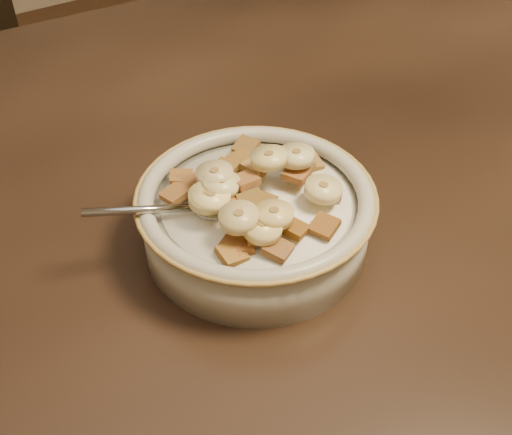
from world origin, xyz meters
TOP-DOWN VIEW (x-y plane):
  - table at (0.00, 0.00)m, footprint 1.44×0.97m
  - cereal_bowl at (0.03, -0.09)m, footprint 0.20×0.20m
  - milk at (0.03, -0.09)m, footprint 0.16×0.16m
  - spoon at (-0.00, -0.09)m, footprint 0.05×0.05m
  - cereal_square_0 at (0.08, -0.08)m, footprint 0.02×0.02m
  - cereal_square_1 at (0.08, -0.12)m, footprint 0.03×0.03m
  - cereal_square_2 at (-0.01, -0.06)m, footprint 0.02×0.02m
  - cereal_square_3 at (-0.02, -0.05)m, footprint 0.03×0.03m
  - cereal_square_4 at (0.02, -0.06)m, footprint 0.03×0.03m
  - cereal_square_5 at (0.00, -0.14)m, footprint 0.03×0.03m
  - cereal_square_6 at (0.04, -0.07)m, footprint 0.03×0.03m
  - cereal_square_7 at (0.07, -0.09)m, footprint 0.03×0.03m
  - cereal_square_8 at (0.05, -0.16)m, footprint 0.03×0.03m
  - cereal_square_9 at (0.10, -0.08)m, footprint 0.02×0.02m
  - cereal_square_10 at (-0.02, -0.13)m, footprint 0.03×0.03m
  - cereal_square_11 at (0.06, -0.03)m, footprint 0.03×0.03m
  - cereal_square_12 at (0.03, -0.15)m, footprint 0.03×0.03m
  - cereal_square_13 at (0.02, -0.12)m, footprint 0.03×0.03m
  - cereal_square_14 at (0.02, -0.12)m, footprint 0.03×0.03m
  - cereal_square_15 at (-0.03, -0.06)m, footprint 0.02×0.02m
  - cereal_square_16 at (-0.01, -0.14)m, footprint 0.03×0.03m
  - cereal_square_17 at (-0.02, -0.14)m, footprint 0.02×0.02m
  - cereal_square_18 at (0.05, -0.07)m, footprint 0.03×0.03m
  - cereal_square_19 at (0.04, -0.05)m, footprint 0.02×0.02m
  - cereal_square_20 at (0.08, -0.06)m, footprint 0.03×0.03m
  - cereal_square_21 at (0.02, -0.09)m, footprint 0.02×0.02m
  - cereal_square_22 at (0.01, -0.11)m, footprint 0.02×0.03m
  - cereal_square_23 at (0.07, -0.10)m, footprint 0.03×0.03m
  - cereal_square_24 at (-0.01, -0.04)m, footprint 0.03×0.03m
  - cereal_square_25 at (0.00, -0.09)m, footprint 0.03×0.03m
  - cereal_square_26 at (0.01, -0.16)m, footprint 0.03×0.03m
  - cereal_square_27 at (0.01, -0.06)m, footprint 0.03×0.03m
  - banana_slice_0 at (-0.00, -0.09)m, footprint 0.04×0.04m
  - banana_slice_1 at (-0.02, -0.09)m, footprint 0.04×0.04m
  - banana_slice_2 at (0.04, -0.09)m, footprint 0.04×0.04m
  - banana_slice_3 at (0.02, -0.14)m, footprint 0.04×0.04m
  - banana_slice_4 at (0.00, -0.07)m, footprint 0.04×0.04m
  - banana_slice_5 at (-0.01, -0.13)m, footprint 0.04×0.04m
  - banana_slice_6 at (0.07, -0.13)m, footprint 0.04×0.04m
  - banana_slice_7 at (-0.02, -0.09)m, footprint 0.04×0.04m
  - banana_slice_8 at (0.07, -0.09)m, footprint 0.04×0.04m
  - banana_slice_9 at (0.00, -0.14)m, footprint 0.04×0.04m

SIDE VIEW (x-z plane):
  - table at x=0.00m, z-range 0.71..0.75m
  - cereal_bowl at x=0.03m, z-range 0.75..0.80m
  - milk at x=0.03m, z-range 0.80..0.80m
  - spoon at x=0.00m, z-range 0.80..0.81m
  - cereal_square_17 at x=-0.02m, z-range 0.80..0.81m
  - cereal_square_16 at x=-0.01m, z-range 0.80..0.81m
  - cereal_square_10 at x=-0.02m, z-range 0.80..0.81m
  - cereal_square_1 at x=0.08m, z-range 0.80..0.81m
  - cereal_square_9 at x=0.10m, z-range 0.80..0.81m
  - cereal_square_20 at x=0.08m, z-range 0.80..0.81m
  - cereal_square_26 at x=0.01m, z-range 0.80..0.81m
  - cereal_square_8 at x=0.05m, z-range 0.80..0.81m
  - cereal_square_2 at x=-0.01m, z-range 0.80..0.81m
  - cereal_square_15 at x=-0.03m, z-range 0.80..0.81m
  - cereal_square_24 at x=-0.01m, z-range 0.80..0.81m
  - cereal_square_11 at x=0.06m, z-range 0.80..0.81m
  - cereal_square_12 at x=0.03m, z-range 0.80..0.81m
  - cereal_square_3 at x=-0.02m, z-range 0.80..0.81m
  - cereal_square_0 at x=0.08m, z-range 0.80..0.81m
  - cereal_square_19 at x=0.04m, z-range 0.80..0.81m
  - cereal_square_5 at x=0.00m, z-range 0.80..0.81m
  - cereal_square_27 at x=0.01m, z-range 0.81..0.81m
  - cereal_square_4 at x=0.02m, z-range 0.81..0.81m
  - cereal_square_7 at x=0.07m, z-range 0.81..0.82m
  - cereal_square_18 at x=0.05m, z-range 0.80..0.82m
  - cereal_square_6 at x=0.04m, z-range 0.81..0.82m
  - cereal_square_23 at x=0.07m, z-range 0.81..0.82m
  - cereal_square_13 at x=0.02m, z-range 0.81..0.82m
  - banana_slice_6 at x=0.07m, z-range 0.81..0.82m
  - cereal_square_25 at x=0.00m, z-range 0.81..0.82m
  - banana_slice_9 at x=0.00m, z-range 0.81..0.82m
  - cereal_square_14 at x=0.02m, z-range 0.81..0.82m
  - cereal_square_22 at x=0.01m, z-range 0.81..0.82m
  - banana_slice_3 at x=0.02m, z-range 0.81..0.83m
  - banana_slice_1 at x=-0.02m, z-range 0.81..0.83m
  - banana_slice_7 at x=-0.02m, z-range 0.82..0.83m
  - banana_slice_5 at x=-0.01m, z-range 0.82..0.83m
  - cereal_square_21 at x=0.02m, z-range 0.82..0.83m
  - banana_slice_0 at x=0.00m, z-range 0.82..0.83m
  - banana_slice_8 at x=0.07m, z-range 0.82..0.83m
  - banana_slice_4 at x=0.00m, z-range 0.82..0.83m
  - banana_slice_2 at x=0.04m, z-range 0.83..0.84m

